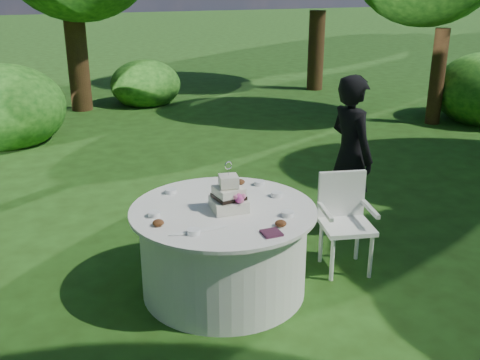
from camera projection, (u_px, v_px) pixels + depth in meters
name	position (u px, v px, depth m)	size (l,w,h in m)	color
ground	(224.00, 289.00, 4.92)	(80.00, 80.00, 0.00)	#1D3A10
napkins	(271.00, 233.00, 4.19)	(0.14, 0.14, 0.02)	#451D33
feather_plume	(199.00, 230.00, 4.23)	(0.48, 0.07, 0.01)	white
guest	(351.00, 155.00, 5.80)	(0.61, 0.40, 1.68)	black
table	(224.00, 249.00, 4.78)	(1.56, 1.56, 0.77)	silver
cake	(229.00, 197.00, 4.59)	(0.30, 0.31, 0.42)	beige
chair	(344.00, 215.00, 5.15)	(0.54, 0.53, 0.90)	white
votives	(225.00, 204.00, 4.70)	(1.20, 0.98, 0.04)	white
petal_cups	(227.00, 208.00, 4.60)	(1.01, 1.06, 0.05)	#562D16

